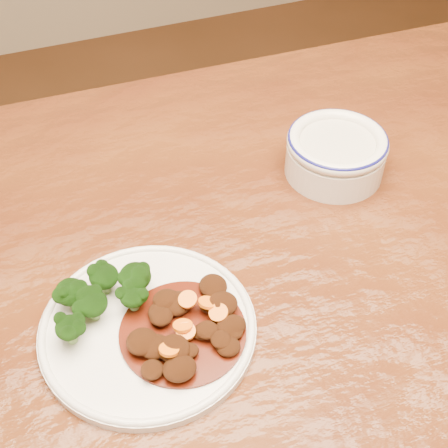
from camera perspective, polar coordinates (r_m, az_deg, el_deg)
name	(u,v)px	position (r m, az deg, el deg)	size (l,w,h in m)	color
dining_table	(278,311)	(0.79, 4.95, -7.94)	(1.52, 0.94, 0.75)	#572A0F
dinner_plate	(148,327)	(0.68, -6.98, -9.36)	(0.23, 0.23, 0.01)	white
broccoli_florets	(102,293)	(0.68, -11.09, -6.20)	(0.11, 0.08, 0.04)	#76A354
mince_stew	(185,327)	(0.66, -3.55, -9.42)	(0.13, 0.13, 0.02)	#481207
dip_bowl	(336,152)	(0.85, 10.19, 6.47)	(0.13, 0.13, 0.06)	silver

